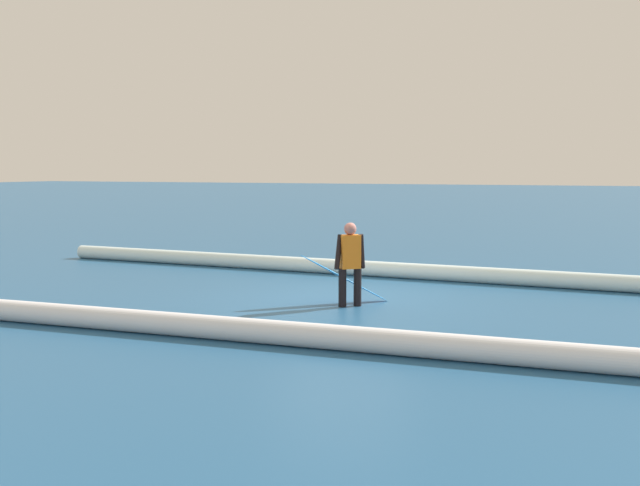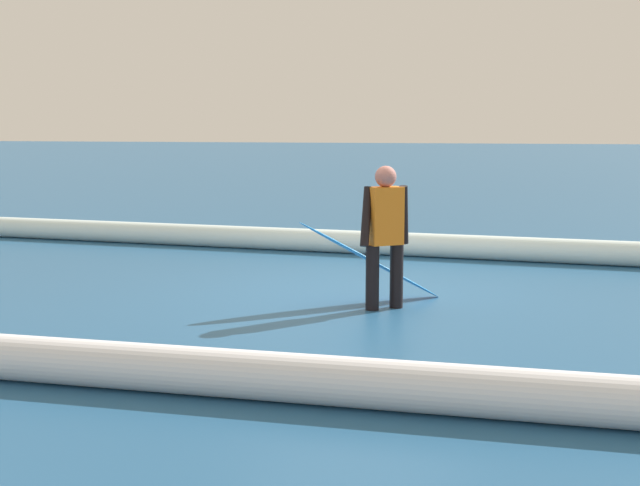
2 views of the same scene
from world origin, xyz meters
The scene contains 5 objects.
ground_plane centered at (0.00, 0.00, 0.00)m, with size 191.73×191.73×0.00m, color #235581.
surfer centered at (-0.47, 0.74, 0.83)m, with size 0.42×0.49×1.48m.
surfboard centered at (-0.28, 0.51, 0.46)m, with size 1.46×1.22×0.94m.
wave_crest_foreground centered at (-2.19, -2.76, 0.17)m, with size 0.35×0.35×21.73m, color white.
wave_crest_midground centered at (-0.99, 3.74, 0.17)m, with size 0.34×0.34×21.71m, color white.
Camera 2 is at (-2.13, 8.83, 1.86)m, focal length 45.36 mm.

